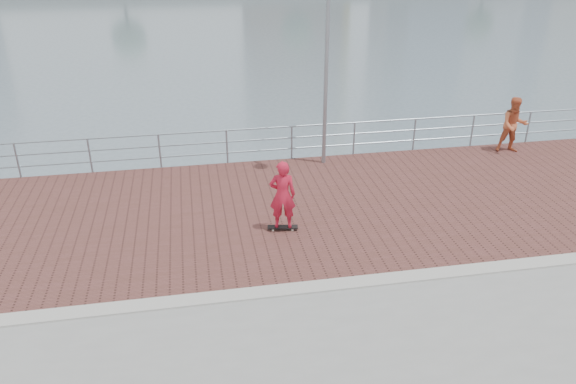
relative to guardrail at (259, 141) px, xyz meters
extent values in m
plane|color=slate|center=(0.00, -7.00, -2.69)|extent=(400.00, 400.00, 0.00)
cube|color=brown|center=(0.00, -3.40, -0.68)|extent=(40.00, 6.80, 0.02)
cube|color=#B7B5AD|center=(0.00, -7.00, -0.66)|extent=(40.00, 0.40, 0.06)
cylinder|color=#8C9EA8|center=(-7.18, 0.00, -0.14)|extent=(0.06, 0.06, 1.10)
cylinder|color=#8C9EA8|center=(-5.13, 0.00, -0.14)|extent=(0.06, 0.06, 1.10)
cylinder|color=#8C9EA8|center=(-3.08, 0.00, -0.14)|extent=(0.06, 0.06, 1.10)
cylinder|color=#8C9EA8|center=(-1.03, 0.00, -0.14)|extent=(0.06, 0.06, 1.10)
cylinder|color=#8C9EA8|center=(1.03, 0.00, -0.14)|extent=(0.06, 0.06, 1.10)
cylinder|color=#8C9EA8|center=(3.08, 0.00, -0.14)|extent=(0.06, 0.06, 1.10)
cylinder|color=#8C9EA8|center=(5.13, 0.00, -0.14)|extent=(0.06, 0.06, 1.10)
cylinder|color=#8C9EA8|center=(7.18, 0.00, -0.14)|extent=(0.06, 0.06, 1.10)
cylinder|color=#8C9EA8|center=(9.24, 0.00, -0.14)|extent=(0.06, 0.06, 1.10)
cylinder|color=#8C9EA8|center=(0.00, 0.00, 0.41)|extent=(39.00, 0.05, 0.05)
cylinder|color=#8C9EA8|center=(0.00, 0.00, 0.03)|extent=(39.00, 0.05, 0.05)
cylinder|color=#8C9EA8|center=(0.00, 0.00, -0.33)|extent=(39.00, 0.05, 0.05)
cylinder|color=gray|center=(1.96, -0.50, 2.36)|extent=(0.12, 0.12, 6.10)
cube|color=black|center=(-0.04, -4.48, -0.60)|extent=(0.77, 0.31, 0.03)
cylinder|color=beige|center=(-0.29, -4.51, -0.64)|extent=(0.06, 0.05, 0.06)
cylinder|color=beige|center=(0.19, -4.59, -0.64)|extent=(0.06, 0.05, 0.06)
cylinder|color=beige|center=(-0.27, -4.38, -0.64)|extent=(0.06, 0.05, 0.06)
cylinder|color=beige|center=(0.21, -4.46, -0.64)|extent=(0.06, 0.05, 0.06)
imported|color=red|center=(-0.04, -4.48, 0.29)|extent=(0.70, 0.51, 1.75)
imported|color=#D3673E|center=(8.24, -0.69, 0.24)|extent=(1.02, 0.87, 1.83)
camera|label=1|loc=(-2.07, -16.40, 6.25)|focal=35.00mm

